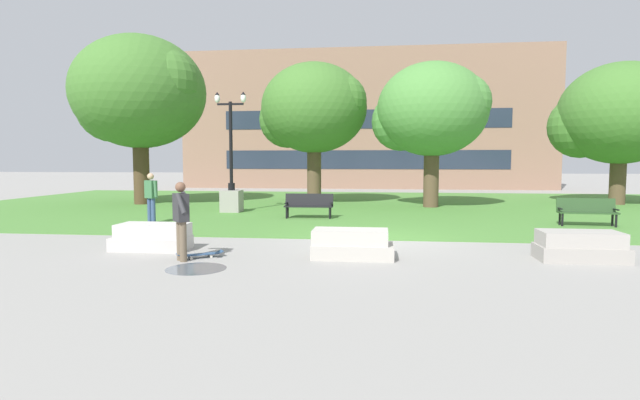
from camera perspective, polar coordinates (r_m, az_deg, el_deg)
ground_plane at (r=13.64m, az=5.97°, el=-4.61°), size 140.00×140.00×0.00m
grass_lawn at (r=23.56m, az=6.34°, el=-0.70°), size 40.00×20.00×0.02m
concrete_block_center at (r=12.78m, az=-18.63°, el=-4.06°), size 1.80×0.90×0.64m
concrete_block_left at (r=11.13m, az=3.65°, el=-5.08°), size 1.80×0.90×0.64m
concrete_block_right at (r=12.22m, az=27.59°, el=-4.74°), size 1.80×0.90×0.64m
person_skateboarder at (r=11.11m, az=-15.60°, el=-1.80°), size 0.72×1.22×1.71m
skateboard at (r=11.46m, az=-13.54°, el=-6.05°), size 0.96×0.74×0.14m
puddle at (r=10.39m, az=-13.98°, el=-7.61°), size 1.21×1.21×0.01m
park_bench_near_left at (r=18.55m, az=28.19°, el=-1.02°), size 1.84×0.68×0.90m
park_bench_near_right at (r=18.56m, az=-1.28°, el=-0.47°), size 1.81×0.58×0.90m
lamp_post_left at (r=21.06m, az=-10.08°, el=1.39°), size 1.32×0.80×4.94m
tree_near_right at (r=23.52m, az=12.56°, el=9.90°), size 5.24×4.99×6.57m
tree_far_right at (r=28.27m, az=30.99°, el=8.34°), size 6.00×5.72×6.82m
tree_near_left at (r=24.95m, az=-0.82°, el=10.30°), size 5.45×5.19×6.92m
tree_far_left at (r=26.21m, az=-20.10°, el=11.32°), size 6.68×6.36×8.14m
person_bystander_near_lawn at (r=17.93m, az=-18.75°, el=0.54°), size 0.63×0.45×1.71m
building_facade_distant at (r=38.10m, az=5.11°, el=9.19°), size 28.22×1.03×10.49m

